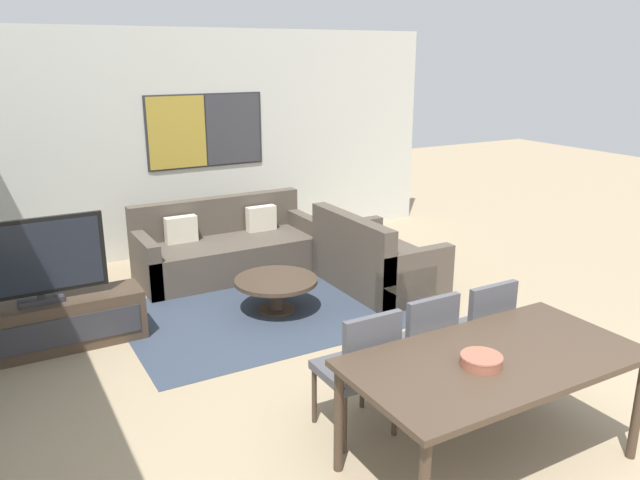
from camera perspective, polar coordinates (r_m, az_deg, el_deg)
The scene contains 12 objects.
wall_back at distance 8.20m, azimuth -10.94°, elevation 8.78°, with size 6.76×0.09×2.80m.
area_rug at distance 6.35m, azimuth -3.99°, elevation -6.45°, with size 2.94×1.96×0.01m.
tv_console at distance 5.96m, azimuth -23.86°, elevation -7.21°, with size 1.67×0.43×0.45m.
television at distance 5.76m, azimuth -24.55°, elevation -1.79°, with size 1.13×0.20×0.74m.
sofa_main at distance 7.42m, azimuth -8.54°, elevation -0.87°, with size 2.10×0.90×0.85m.
sofa_side at distance 6.87m, azimuth 4.88°, elevation -2.18°, with size 0.90×1.43×0.85m.
coffee_table at distance 6.25m, azimuth -4.03°, elevation -4.28°, with size 0.83×0.83×0.35m.
dining_table at distance 3.98m, azimuth 15.70°, elevation -11.08°, with size 1.83×0.94×0.75m.
dining_chair_left at distance 4.20m, azimuth 3.78°, elevation -11.32°, with size 0.46×0.46×0.92m.
dining_chair_centre at distance 4.52m, azimuth 9.13°, elevation -9.40°, with size 0.46×0.46×0.92m.
dining_chair_right at distance 4.83m, azimuth 14.25°, elevation -7.96°, with size 0.46×0.46×0.92m.
fruit_bowl at distance 3.80m, azimuth 14.54°, elevation -10.55°, with size 0.25×0.25×0.07m.
Camera 1 is at (-2.58, -1.54, 2.50)m, focal length 35.00 mm.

